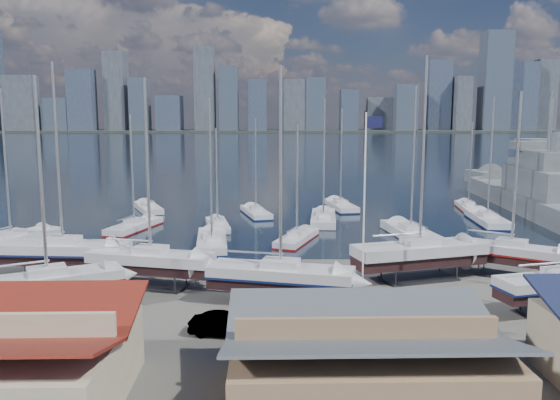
{
  "coord_description": "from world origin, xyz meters",
  "views": [
    {
      "loc": [
        -4.41,
        -49.19,
        12.77
      ],
      "look_at": [
        -3.07,
        8.0,
        4.42
      ],
      "focal_mm": 35.0,
      "sensor_mm": 36.0,
      "label": 1
    }
  ],
  "objects_px": {
    "naval_ship_west": "(547,185)",
    "flagpole": "(366,194)",
    "sailboat_cradle_0": "(63,252)",
    "naval_ship_east": "(544,202)",
    "car_a": "(77,331)"
  },
  "relations": [
    {
      "from": "naval_ship_east",
      "to": "sailboat_cradle_0",
      "type": "bearing_deg",
      "value": 123.77
    },
    {
      "from": "sailboat_cradle_0",
      "to": "flagpole",
      "type": "height_order",
      "value": "sailboat_cradle_0"
    },
    {
      "from": "naval_ship_east",
      "to": "flagpole",
      "type": "height_order",
      "value": "naval_ship_east"
    },
    {
      "from": "naval_ship_east",
      "to": "naval_ship_west",
      "type": "bearing_deg",
      "value": -22.72
    },
    {
      "from": "sailboat_cradle_0",
      "to": "naval_ship_west",
      "type": "relative_size",
      "value": 0.38
    },
    {
      "from": "naval_ship_west",
      "to": "flagpole",
      "type": "xyz_separation_m",
      "value": [
        -41.69,
        -55.58,
        6.1
      ]
    },
    {
      "from": "naval_ship_east",
      "to": "flagpole",
      "type": "xyz_separation_m",
      "value": [
        -31.27,
        -36.15,
        6.1
      ]
    },
    {
      "from": "sailboat_cradle_0",
      "to": "naval_ship_east",
      "type": "xyz_separation_m",
      "value": [
        54.8,
        29.49,
        -0.47
      ]
    },
    {
      "from": "naval_ship_east",
      "to": "car_a",
      "type": "xyz_separation_m",
      "value": [
        -49.15,
        -42.98,
        -0.97
      ]
    },
    {
      "from": "naval_ship_east",
      "to": "car_a",
      "type": "distance_m",
      "value": 65.3
    },
    {
      "from": "car_a",
      "to": "flagpole",
      "type": "distance_m",
      "value": 20.41
    },
    {
      "from": "car_a",
      "to": "naval_ship_east",
      "type": "bearing_deg",
      "value": 21.07
    },
    {
      "from": "car_a",
      "to": "flagpole",
      "type": "height_order",
      "value": "flagpole"
    },
    {
      "from": "naval_ship_east",
      "to": "naval_ship_west",
      "type": "relative_size",
      "value": 1.08
    },
    {
      "from": "sailboat_cradle_0",
      "to": "naval_ship_east",
      "type": "height_order",
      "value": "sailboat_cradle_0"
    }
  ]
}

